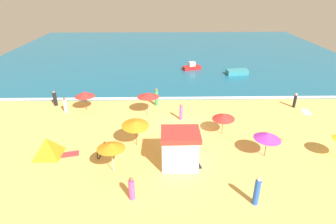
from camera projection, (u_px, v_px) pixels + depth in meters
The scene contains 25 objects.
ground_plane at pixel (181, 126), 25.01m from camera, with size 60.00×60.00×0.00m, color #EDBC60.
ocean_water at pixel (171, 53), 50.25m from camera, with size 60.00×44.00×0.10m, color #196084.
wave_breaker_foam at pixel (177, 98), 30.65m from camera, with size 57.00×0.70×0.01m, color white.
lifeguard_cabana at pixel (180, 148), 19.19m from camera, with size 2.68×2.30×2.65m.
beach_umbrella_0 at pixel (223, 116), 23.06m from camera, with size 2.63×2.62×1.97m.
beach_umbrella_1 at pixel (148, 95), 26.47m from camera, with size 2.38×2.39×2.23m.
beach_umbrella_2 at pixel (85, 94), 27.45m from camera, with size 2.46×2.47×1.97m.
beach_umbrella_5 at pixel (135, 123), 21.22m from camera, with size 2.70×2.72×2.30m.
beach_umbrella_6 at pixel (111, 146), 18.14m from camera, with size 2.48×2.48×2.31m.
beach_umbrella_7 at pixel (268, 136), 19.98m from camera, with size 2.27×2.26×2.02m.
beach_tent at pixel (48, 147), 20.48m from camera, with size 2.73×2.73×1.50m.
parked_bicycle at pixel (102, 150), 20.80m from camera, with size 0.38×1.80×0.76m.
beachgoer_0 at pixel (156, 97), 28.79m from camera, with size 0.51×0.51×1.88m.
beachgoer_1 at pixel (295, 100), 28.38m from camera, with size 0.35×0.35×1.57m.
beachgoer_2 at pixel (55, 99), 28.81m from camera, with size 0.51×0.51×1.62m.
beachgoer_3 at pixel (257, 192), 15.89m from camera, with size 0.50×0.50×1.92m.
beachgoer_4 at pixel (65, 105), 27.35m from camera, with size 0.44×0.44×1.57m.
beachgoer_5 at pixel (132, 189), 16.35m from camera, with size 0.51×0.51×1.57m.
beachgoer_7 at pixel (181, 112), 25.85m from camera, with size 0.42×0.42×1.63m.
beach_towel_0 at pixel (271, 137), 23.20m from camera, with size 1.83×1.98×0.01m.
beach_towel_1 at pixel (70, 154), 20.91m from camera, with size 1.48×1.07×0.01m.
beach_towel_2 at pixel (194, 163), 19.86m from camera, with size 1.03×1.54×0.01m.
beach_towel_3 at pixel (306, 112), 27.66m from camera, with size 0.95×1.56×0.01m.
small_boat_0 at pixel (192, 67), 40.40m from camera, with size 2.78×1.77×1.16m.
small_boat_1 at pixel (237, 72), 38.30m from camera, with size 3.08×1.69×0.69m.
Camera 1 is at (-1.58, -22.00, 11.91)m, focal length 29.42 mm.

